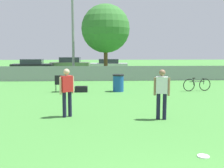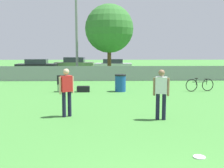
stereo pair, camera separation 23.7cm
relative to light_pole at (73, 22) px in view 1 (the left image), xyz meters
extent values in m
cube|color=gray|center=(3.36, -1.97, -3.94)|extent=(25.09, 0.03, 1.10)
cylinder|color=gray|center=(0.00, 0.00, -0.91)|extent=(0.20, 0.20, 7.16)
cylinder|color=brown|center=(2.62, 0.73, -3.22)|extent=(0.32, 0.32, 2.54)
sphere|color=#33702D|center=(2.62, 0.73, -0.45)|extent=(3.99, 3.99, 3.99)
cylinder|color=#191933|center=(4.01, -13.61, -4.05)|extent=(0.13, 0.13, 0.88)
cylinder|color=#191933|center=(4.21, -13.66, -4.05)|extent=(0.13, 0.13, 0.88)
cube|color=silver|center=(4.11, -13.64, -3.33)|extent=(0.42, 0.30, 0.55)
sphere|color=#8C664C|center=(4.11, -13.64, -2.92)|extent=(0.21, 0.21, 0.21)
cylinder|color=#8C664C|center=(3.88, -13.58, -3.38)|extent=(0.08, 0.08, 0.59)
cylinder|color=#8C664C|center=(4.33, -13.69, -3.38)|extent=(0.08, 0.08, 0.59)
cylinder|color=#191933|center=(0.83, -13.19, -4.05)|extent=(0.13, 0.13, 0.88)
cylinder|color=#191933|center=(1.01, -13.08, -4.05)|extent=(0.13, 0.13, 0.88)
cube|color=red|center=(0.92, -13.14, -3.33)|extent=(0.44, 0.38, 0.55)
sphere|color=#D8AD8C|center=(0.92, -13.14, -2.92)|extent=(0.21, 0.21, 0.21)
cylinder|color=#D8AD8C|center=(0.72, -13.25, -3.38)|extent=(0.08, 0.08, 0.59)
cylinder|color=#D8AD8C|center=(1.12, -13.02, -3.38)|extent=(0.08, 0.08, 0.59)
cylinder|color=white|center=(4.30, -16.96, -4.47)|extent=(0.26, 0.26, 0.03)
torus|color=white|center=(4.30, -16.96, -4.47)|extent=(0.27, 0.27, 0.03)
cylinder|color=#333338|center=(0.02, -7.12, -4.28)|extent=(0.02, 0.02, 0.42)
cylinder|color=#333338|center=(-0.35, -7.14, -4.28)|extent=(0.02, 0.02, 0.42)
cylinder|color=#333338|center=(0.04, -7.50, -4.28)|extent=(0.02, 0.02, 0.42)
cylinder|color=#333338|center=(-0.34, -7.51, -4.28)|extent=(0.02, 0.02, 0.42)
cube|color=black|center=(-0.16, -7.32, -4.05)|extent=(0.44, 0.44, 0.03)
cube|color=black|center=(-0.15, -7.52, -3.80)|extent=(0.43, 0.04, 0.48)
torus|color=black|center=(7.06, -7.45, -4.14)|extent=(0.70, 0.16, 0.70)
torus|color=black|center=(8.02, -7.28, -4.14)|extent=(0.70, 0.16, 0.70)
cylinder|color=black|center=(7.54, -7.37, -3.96)|extent=(0.90, 0.19, 0.04)
cylinder|color=black|center=(7.33, -7.41, -3.96)|extent=(0.03, 0.03, 0.36)
cylinder|color=black|center=(7.95, -7.30, -3.96)|extent=(0.03, 0.03, 0.33)
cube|color=black|center=(7.33, -7.41, -3.76)|extent=(0.17, 0.09, 0.04)
cylinder|color=black|center=(7.95, -7.30, -3.79)|extent=(0.10, 0.44, 0.03)
cylinder|color=#194C99|center=(3.11, -7.31, -4.05)|extent=(0.59, 0.59, 0.87)
cylinder|color=black|center=(3.11, -7.31, -3.57)|extent=(0.62, 0.62, 0.08)
cube|color=black|center=(1.05, -7.42, -4.33)|extent=(0.69, 0.38, 0.31)
cube|color=black|center=(1.05, -7.42, -4.16)|extent=(0.59, 0.04, 0.02)
cylinder|color=black|center=(-3.54, 7.13, -4.18)|extent=(0.62, 0.20, 0.62)
cylinder|color=black|center=(-3.49, 5.65, -4.18)|extent=(0.62, 0.20, 0.62)
cylinder|color=black|center=(-6.06, 7.05, -4.18)|extent=(0.62, 0.20, 0.62)
cylinder|color=black|center=(-6.02, 5.57, -4.18)|extent=(0.62, 0.20, 0.62)
cube|color=black|center=(-4.78, 6.35, -3.97)|extent=(4.13, 1.84, 0.66)
cube|color=#2D333D|center=(-4.78, 6.35, -3.39)|extent=(2.17, 1.57, 0.49)
cylinder|color=black|center=(0.22, 9.17, -4.17)|extent=(0.64, 0.21, 0.64)
cylinder|color=black|center=(0.15, 7.61, -4.17)|extent=(0.64, 0.21, 0.64)
cylinder|color=black|center=(-2.38, 9.30, -4.17)|extent=(0.64, 0.21, 0.64)
cylinder|color=black|center=(-2.45, 7.73, -4.17)|extent=(0.64, 0.21, 0.64)
cube|color=#59724C|center=(-1.11, 8.45, -3.93)|extent=(4.28, 1.98, 0.73)
cube|color=#2D333D|center=(-1.11, 8.45, -3.29)|extent=(2.26, 1.68, 0.55)
cylinder|color=black|center=(4.45, 8.60, -4.18)|extent=(0.63, 0.22, 0.62)
cylinder|color=black|center=(4.35, 7.16, -4.18)|extent=(0.63, 0.22, 0.62)
cylinder|color=black|center=(1.95, 8.78, -4.18)|extent=(0.63, 0.22, 0.62)
cylinder|color=black|center=(1.85, 7.33, -4.18)|extent=(0.63, 0.22, 0.62)
cube|color=#B7B7BC|center=(3.15, 7.97, -3.97)|extent=(4.16, 1.95, 0.62)
cube|color=#2D333D|center=(3.15, 7.97, -3.43)|extent=(2.21, 1.61, 0.46)
camera|label=1|loc=(2.01, -22.74, -2.15)|focal=45.00mm
camera|label=2|loc=(2.25, -22.75, -2.15)|focal=45.00mm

